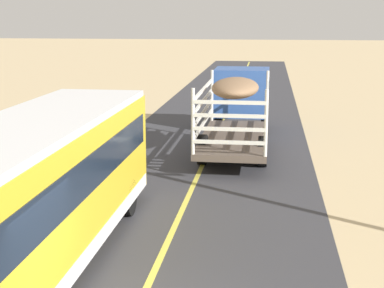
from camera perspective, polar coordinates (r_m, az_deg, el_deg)
The scene contains 3 objects.
livestock_truck at distance 25.07m, azimuth 4.72°, elevation 4.45°, with size 2.53×9.70×3.02m.
bus at distance 12.82m, azimuth -14.83°, elevation -4.14°, with size 2.54×10.00×3.21m.
boulder_near_shoulder at distance 33.06m, azimuth -15.91°, elevation 3.20°, with size 0.68×0.67×0.38m, color gray.
Camera 1 is at (2.31, -8.36, 5.37)m, focal length 53.91 mm.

